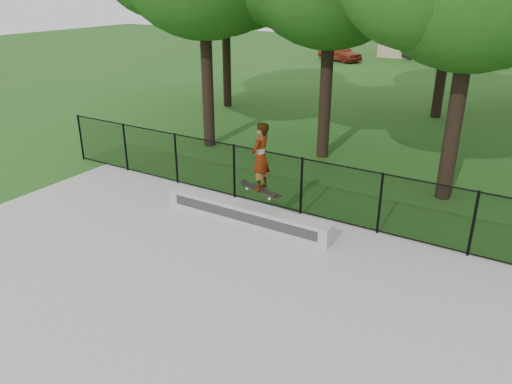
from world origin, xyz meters
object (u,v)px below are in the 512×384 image
car_a (340,52)px  skater_airborne (261,158)px  car_b (424,53)px  grind_ledge (246,214)px  car_c (472,57)px

car_a → skater_airborne: bearing=-137.4°
car_b → skater_airborne: size_ratio=1.63×
grind_ledge → car_b: bearing=96.7°
grind_ledge → car_b: (-3.62, 30.67, 0.21)m
car_a → grind_ledge: bearing=-138.1°
grind_ledge → car_c: 29.54m
grind_ledge → car_c: size_ratio=1.12×
car_c → skater_airborne: (0.39, -29.55, 1.19)m
car_b → car_c: car_c is taller
car_b → skater_airborne: (4.02, -30.68, 1.30)m
car_a → car_b: car_a is taller
car_a → car_c: car_a is taller
grind_ledge → car_c: (0.02, 29.54, 0.31)m
car_b → skater_airborne: skater_airborne is taller
car_c → skater_airborne: 29.57m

